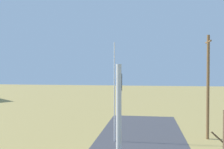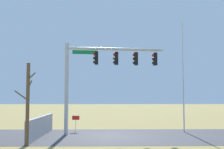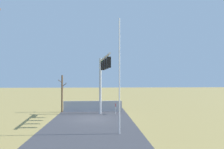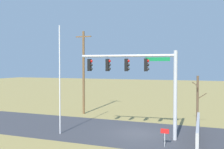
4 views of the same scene
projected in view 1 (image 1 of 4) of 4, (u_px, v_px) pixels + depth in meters
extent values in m
cube|color=#3D3D42|center=(140.00, 149.00, 19.71)|extent=(28.00, 8.00, 0.01)
cylinder|color=#B2B5BA|center=(119.00, 128.00, 12.79)|extent=(0.28, 0.28, 6.59)
cylinder|color=#B2B5BA|center=(119.00, 71.00, 16.32)|extent=(7.16, 0.98, 0.20)
cube|color=#0F7238|center=(119.00, 76.00, 14.03)|extent=(1.79, 0.22, 0.28)
cube|color=black|center=(119.00, 82.00, 14.90)|extent=(0.28, 0.38, 0.96)
sphere|color=red|center=(119.00, 77.00, 14.74)|extent=(0.22, 0.22, 0.22)
sphere|color=black|center=(119.00, 83.00, 14.75)|extent=(0.22, 0.22, 0.22)
sphere|color=black|center=(119.00, 88.00, 14.75)|extent=(0.22, 0.22, 0.22)
cube|color=black|center=(119.00, 81.00, 16.38)|extent=(0.28, 0.38, 0.96)
sphere|color=red|center=(119.00, 77.00, 16.22)|extent=(0.22, 0.22, 0.22)
sphere|color=black|center=(119.00, 81.00, 16.23)|extent=(0.22, 0.22, 0.22)
sphere|color=black|center=(119.00, 86.00, 16.24)|extent=(0.22, 0.22, 0.22)
cube|color=black|center=(119.00, 80.00, 17.86)|extent=(0.28, 0.38, 0.96)
sphere|color=red|center=(119.00, 76.00, 17.71)|extent=(0.22, 0.22, 0.22)
sphere|color=black|center=(119.00, 80.00, 17.71)|extent=(0.22, 0.22, 0.22)
sphere|color=black|center=(119.00, 85.00, 17.72)|extent=(0.22, 0.22, 0.22)
cube|color=black|center=(119.00, 79.00, 19.35)|extent=(0.28, 0.38, 0.96)
sphere|color=red|center=(119.00, 76.00, 19.19)|extent=(0.22, 0.22, 0.22)
sphere|color=black|center=(119.00, 79.00, 19.20)|extent=(0.22, 0.22, 0.22)
sphere|color=black|center=(119.00, 83.00, 19.20)|extent=(0.22, 0.22, 0.22)
cylinder|color=silver|center=(114.00, 92.00, 21.74)|extent=(0.10, 0.10, 8.68)
cylinder|color=brown|center=(208.00, 87.00, 22.52)|extent=(0.26, 0.26, 9.40)
cube|color=brown|center=(208.00, 42.00, 22.43)|extent=(1.90, 0.12, 0.12)
cylinder|color=brown|center=(218.00, 138.00, 10.71)|extent=(0.12, 0.61, 0.55)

